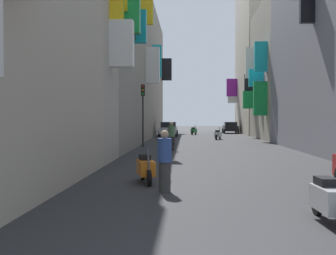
{
  "coord_description": "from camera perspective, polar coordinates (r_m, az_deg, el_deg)",
  "views": [
    {
      "loc": [
        -1.61,
        -2.93,
        2.02
      ],
      "look_at": [
        -2.85,
        26.49,
        1.34
      ],
      "focal_mm": 48.44,
      "sensor_mm": 36.0,
      "label": 1
    }
  ],
  "objects": [
    {
      "name": "ground_plane",
      "position": [
        33.03,
        5.21,
        -2.19
      ],
      "size": [
        140.0,
        140.0,
        0.0
      ],
      "primitive_type": "plane",
      "color": "#2D2D30"
    },
    {
      "name": "scooter_green",
      "position": [
        51.9,
        3.27,
        -0.4
      ],
      "size": [
        0.76,
        1.82,
        1.13
      ],
      "color": "#287F3D",
      "rests_on": "ground"
    },
    {
      "name": "traffic_light_near_corner",
      "position": [
        30.67,
        -3.18,
        2.91
      ],
      "size": [
        0.26,
        0.34,
        4.21
      ],
      "color": "#2D2D2D",
      "rests_on": "ground"
    },
    {
      "name": "building_right_mid_a",
      "position": [
        40.11,
        16.39,
        8.56
      ],
      "size": [
        7.24,
        4.91,
        14.28
      ],
      "color": "#9E9384",
      "rests_on": "ground"
    },
    {
      "name": "scooter_silver",
      "position": [
        9.21,
        19.61,
        -8.48
      ],
      "size": [
        0.48,
        1.92,
        1.13
      ],
      "color": "#ADADB2",
      "rests_on": "ground"
    },
    {
      "name": "scooter_white",
      "position": [
        40.95,
        6.32,
        -0.87
      ],
      "size": [
        0.76,
        1.88,
        1.13
      ],
      "color": "silver",
      "rests_on": "ground"
    },
    {
      "name": "building_right_mid_b",
      "position": [
        45.75,
        14.6,
        6.41
      ],
      "size": [
        7.08,
        6.95,
        12.24
      ],
      "color": "#9E9384",
      "rests_on": "ground"
    },
    {
      "name": "scooter_orange",
      "position": [
        13.97,
        -2.83,
        -5.08
      ],
      "size": [
        0.68,
        1.88,
        1.13
      ],
      "color": "orange",
      "rests_on": "ground"
    },
    {
      "name": "scooter_black",
      "position": [
        31.13,
        0.11,
        -1.55
      ],
      "size": [
        0.81,
        1.82,
        1.13
      ],
      "color": "black",
      "rests_on": "ground"
    },
    {
      "name": "pedestrian_crossing",
      "position": [
        12.2,
        -0.42,
        -4.27
      ],
      "size": [
        0.48,
        0.48,
        1.67
      ],
      "color": "#3A3A3A",
      "rests_on": "ground"
    },
    {
      "name": "pedestrian_near_left",
      "position": [
        27.28,
        0.42,
        -1.1
      ],
      "size": [
        0.53,
        0.53,
        1.74
      ],
      "color": "black",
      "rests_on": "ground"
    },
    {
      "name": "parked_car_silver",
      "position": [
        47.69,
        0.06,
        -0.16
      ],
      "size": [
        1.95,
        4.05,
        1.5
      ],
      "color": "#B7B7BC",
      "rests_on": "ground"
    },
    {
      "name": "building_left_mid_b",
      "position": [
        43.36,
        -6.11,
        7.63
      ],
      "size": [
        7.33,
        40.62,
        13.57
      ],
      "color": "gray",
      "rests_on": "ground"
    },
    {
      "name": "building_right_far",
      "position": [
        57.33,
        12.21,
        9.55
      ],
      "size": [
        7.39,
        14.04,
        20.52
      ],
      "color": "#BCB29E",
      "rests_on": "ground"
    },
    {
      "name": "parked_car_black",
      "position": [
        56.88,
        7.84,
        0.03
      ],
      "size": [
        1.86,
        3.92,
        1.41
      ],
      "color": "black",
      "rests_on": "ground"
    },
    {
      "name": "building_left_mid_a",
      "position": [
        21.86,
        -15.02,
        14.92
      ],
      "size": [
        7.18,
        4.09,
        14.37
      ],
      "color": "#B2A899",
      "rests_on": "ground"
    }
  ]
}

